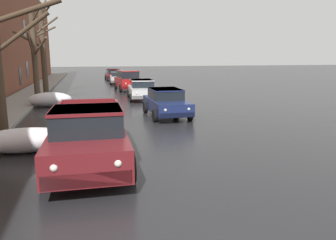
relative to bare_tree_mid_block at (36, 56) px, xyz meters
name	(u,v)px	position (x,y,z in m)	size (l,w,h in m)	color
left_sidewalk_slab	(11,108)	(-1.35, -1.79, -3.03)	(2.48, 80.00, 0.13)	gray
snow_bank_near_corner_left	(26,140)	(1.04, -11.39, -2.71)	(3.14, 1.09, 0.80)	white
snow_bank_along_left_kerb	(155,90)	(8.58, 4.00, -2.82)	(2.75, 1.00, 0.65)	white
snow_bank_mid_block_left	(49,100)	(0.77, -1.30, -2.67)	(2.60, 1.24, 0.89)	white
bare_tree_mid_block	(36,56)	(0.00, 0.00, 0.00)	(1.70, 2.63, 6.05)	#4C3D2D
bare_tree_far_down_block	(43,48)	(-0.10, 4.87, 0.59)	(3.26, 3.82, 7.77)	#4C3D2D
pickup_truck_maroon_approaching_near_lane	(89,135)	(3.00, -13.26, -2.22)	(2.33, 5.46, 1.76)	maroon
sedan_darkblue_parked_kerbside_close	(166,102)	(6.98, -6.29, -2.35)	(1.93, 4.21, 1.42)	navy
sedan_white_parked_kerbside_mid	(142,89)	(6.91, 0.60, -2.35)	(2.19, 4.40, 1.42)	silver
suv_red_parked_far_down_block	(128,80)	(6.70, 7.05, -2.11)	(2.21, 4.36, 1.82)	red
sedan_silver_queued_behind_truck	(118,77)	(6.57, 14.51, -2.35)	(2.10, 4.28, 1.42)	#B7B7BC
sedan_maroon_at_far_intersection	(113,74)	(6.56, 20.84, -2.35)	(2.07, 4.11, 1.42)	maroon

